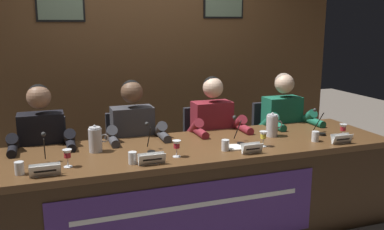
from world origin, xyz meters
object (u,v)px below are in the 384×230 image
at_px(chair_far_left, 45,173).
at_px(juice_glass_far_left, 67,155).
at_px(panelist_center_left, 135,140).
at_px(nameplate_center_right, 252,148).
at_px(water_pitcher_left_side, 95,140).
at_px(juice_glass_center_left, 177,146).
at_px(microphone_far_left, 45,155).
at_px(microphone_center_right, 239,135).
at_px(panelist_far_left, 43,148).
at_px(chair_center_right, 207,155).
at_px(panelist_center_right, 215,132).
at_px(panelist_far_right, 286,126).
at_px(document_stack_center_right, 241,147).
at_px(water_cup_center_right, 225,146).
at_px(water_cup_center_left, 133,158).
at_px(nameplate_far_left, 45,170).
at_px(water_cup_far_left, 19,169).
at_px(water_pitcher_right_side, 272,125).
at_px(nameplate_center_left, 152,159).
at_px(nameplate_far_right, 342,139).
at_px(water_cup_far_right, 315,137).
at_px(chair_center_left, 131,163).
at_px(juice_glass_far_right, 343,129).
at_px(chair_far_right, 274,147).
at_px(juice_glass_center_right, 263,136).
at_px(microphone_center_left, 150,143).

xyz_separation_m(chair_far_left, juice_glass_far_left, (0.16, -0.82, 0.39)).
height_order(panelist_center_left, nameplate_center_right, panelist_center_left).
bearing_deg(water_pitcher_left_side, juice_glass_center_left, -31.01).
xyz_separation_m(microphone_far_left, microphone_center_right, (1.48, 0.04, 0.00)).
relative_size(panelist_far_left, chair_center_right, 1.37).
relative_size(panelist_center_right, nameplate_center_right, 7.58).
bearing_deg(panelist_far_right, water_pitcher_left_side, -169.97).
bearing_deg(document_stack_center_right, water_cup_center_right, -170.15).
bearing_deg(panelist_center_left, panelist_center_right, 0.00).
bearing_deg(water_cup_center_left, panelist_center_right, 37.53).
distance_m(nameplate_far_left, microphone_far_left, 0.22).
bearing_deg(water_pitcher_left_side, juice_glass_far_left, -127.25).
height_order(panelist_far_left, water_cup_far_left, panelist_far_left).
relative_size(panelist_far_left, water_pitcher_right_side, 5.78).
bearing_deg(panelist_center_left, panelist_far_left, 180.00).
distance_m(nameplate_center_left, water_pitcher_right_side, 1.22).
height_order(juice_glass_center_left, panelist_far_right, panelist_far_right).
relative_size(water_cup_center_right, nameplate_far_right, 0.48).
height_order(water_cup_far_left, chair_center_right, chair_center_right).
bearing_deg(water_cup_far_right, water_pitcher_left_side, 169.65).
bearing_deg(water_pitcher_left_side, nameplate_center_left, -52.38).
distance_m(panelist_far_left, panelist_far_right, 2.25).
bearing_deg(water_cup_center_left, panelist_far_left, 130.24).
relative_size(chair_far_left, nameplate_far_right, 4.98).
bearing_deg(nameplate_far_right, juice_glass_far_left, 175.93).
bearing_deg(panelist_far_left, nameplate_center_left, -46.71).
bearing_deg(nameplate_far_right, water_cup_center_right, 171.77).
relative_size(chair_far_left, nameplate_far_left, 4.59).
distance_m(microphone_far_left, chair_center_left, 1.10).
xyz_separation_m(microphone_far_left, water_cup_center_right, (1.30, -0.10, -0.04)).
bearing_deg(document_stack_center_right, water_pitcher_right_side, 28.72).
relative_size(juice_glass_far_right, document_stack_center_right, 0.54).
height_order(chair_center_right, water_cup_far_right, chair_center_right).
bearing_deg(chair_far_right, microphone_center_right, -137.26).
distance_m(juice_glass_far_left, nameplate_center_left, 0.57).
distance_m(chair_far_right, document_stack_center_right, 1.17).
relative_size(water_cup_center_left, chair_far_right, 0.10).
bearing_deg(juice_glass_far_left, water_cup_center_right, -0.58).
xyz_separation_m(panelist_center_right, juice_glass_far_right, (0.90, -0.65, 0.12)).
xyz_separation_m(panelist_far_left, water_cup_far_right, (2.12, -0.65, 0.07)).
relative_size(juice_glass_far_left, water_cup_far_left, 1.46).
height_order(panelist_far_left, chair_center_right, panelist_far_left).
distance_m(chair_center_left, water_cup_far_right, 1.65).
bearing_deg(juice_glass_center_right, panelist_center_right, 103.08).
relative_size(microphone_far_left, chair_center_right, 0.24).
bearing_deg(microphone_far_left, juice_glass_center_left, -7.70).
distance_m(microphone_center_left, juice_glass_far_right, 1.64).
bearing_deg(panelist_far_right, microphone_center_left, -162.12).
height_order(chair_center_right, nameplate_center_right, chair_center_right).
distance_m(nameplate_center_left, microphone_center_left, 0.29).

